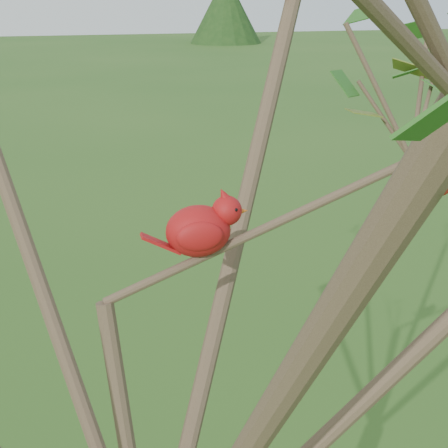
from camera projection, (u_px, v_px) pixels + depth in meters
name	position (u px, v px, depth m)	size (l,w,h in m)	color
crabapple_tree	(152.00, 236.00, 1.15)	(2.35, 2.05, 2.95)	#3E2E21
cardinal	(202.00, 228.00, 1.29)	(0.21, 0.11, 0.14)	#9E0D17
distant_trees	(33.00, 20.00, 25.45)	(43.37, 13.38, 3.21)	#3E2E21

